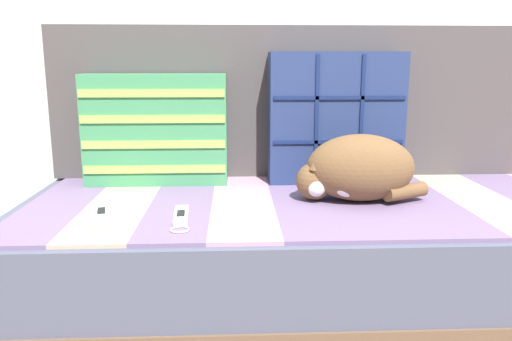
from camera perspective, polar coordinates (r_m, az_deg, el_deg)
name	(u,v)px	position (r m, az deg, el deg)	size (l,w,h in m)	color
ground_plane	(333,329)	(1.58, 8.81, -17.44)	(14.00, 14.00, 0.00)	#7A6651
couch	(327,255)	(1.61, 8.17, -9.55)	(1.90, 0.86, 0.38)	brown
sofa_backrest	(313,101)	(1.86, 6.54, 7.85)	(1.87, 0.14, 0.53)	#474242
throw_pillow_quilted	(335,118)	(1.73, 9.02, 5.96)	(0.45, 0.14, 0.44)	navy
throw_pillow_striped	(156,129)	(1.72, -11.32, 4.65)	(0.47, 0.14, 0.37)	#3D8956
sleeping_cat	(356,170)	(1.50, 11.31, 0.08)	(0.39, 0.22, 0.20)	brown
game_remote_near	(102,214)	(1.39, -17.23, -4.76)	(0.09, 0.21, 0.02)	white
game_remote_far	(181,217)	(1.32, -8.57, -5.26)	(0.05, 0.19, 0.02)	white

